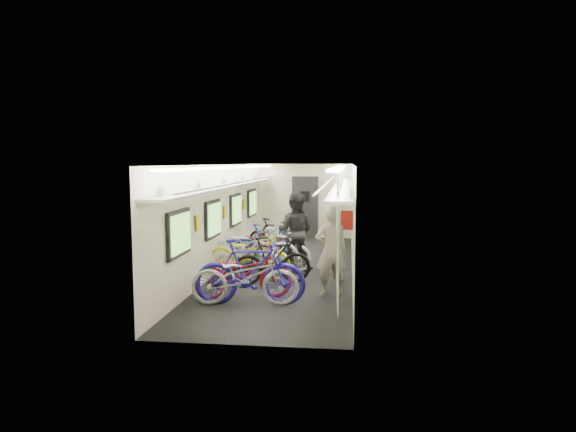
% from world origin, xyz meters
% --- Properties ---
extents(train_car_shell, '(10.00, 10.00, 10.00)m').
position_xyz_m(train_car_shell, '(-0.36, 0.71, 1.66)').
color(train_car_shell, black).
rests_on(train_car_shell, ground).
extents(bicycle_0, '(1.91, 0.83, 0.98)m').
position_xyz_m(bicycle_0, '(-0.35, -3.06, 0.49)').
color(bicycle_0, '#9F9DA2').
rests_on(bicycle_0, ground).
extents(bicycle_1, '(1.95, 0.68, 1.15)m').
position_xyz_m(bicycle_1, '(-0.26, -3.05, 0.58)').
color(bicycle_1, '#221892').
rests_on(bicycle_1, ground).
extents(bicycle_2, '(1.89, 1.11, 0.94)m').
position_xyz_m(bicycle_2, '(-0.46, -2.65, 0.47)').
color(bicycle_2, maroon).
rests_on(bicycle_2, ground).
extents(bicycle_3, '(1.68, 1.00, 0.98)m').
position_xyz_m(bicycle_3, '(-0.11, -1.53, 0.49)').
color(bicycle_3, black).
rests_on(bicycle_3, ground).
extents(bicycle_4, '(1.99, 1.03, 0.99)m').
position_xyz_m(bicycle_4, '(-0.68, -1.06, 0.50)').
color(bicycle_4, gold).
rests_on(bicycle_4, ground).
extents(bicycle_5, '(1.65, 1.00, 0.96)m').
position_xyz_m(bicycle_5, '(-0.14, -0.11, 0.48)').
color(bicycle_5, silver).
rests_on(bicycle_5, ground).
extents(bicycle_6, '(2.13, 0.81, 1.10)m').
position_xyz_m(bicycle_6, '(-0.71, -0.47, 0.55)').
color(bicycle_6, '#B5B5BA').
rests_on(bicycle_6, ground).
extents(bicycle_7, '(1.69, 0.51, 1.01)m').
position_xyz_m(bicycle_7, '(-0.49, 0.33, 0.50)').
color(bicycle_7, navy).
rests_on(bicycle_7, ground).
extents(bicycle_8, '(1.85, 1.23, 0.92)m').
position_xyz_m(bicycle_8, '(-0.64, 1.39, 0.46)').
color(bicycle_8, maroon).
rests_on(bicycle_8, ground).
extents(bicycle_9, '(1.65, 0.99, 0.96)m').
position_xyz_m(bicycle_9, '(-0.57, 1.88, 0.48)').
color(bicycle_9, black).
rests_on(bicycle_9, ground).
extents(passenger_near, '(0.68, 0.53, 1.65)m').
position_xyz_m(passenger_near, '(1.10, -2.24, 0.82)').
color(passenger_near, gray).
rests_on(passenger_near, ground).
extents(passenger_mid, '(0.93, 0.76, 1.77)m').
position_xyz_m(passenger_mid, '(0.20, -0.07, 0.89)').
color(passenger_mid, black).
rests_on(passenger_mid, ground).
extents(backpack, '(0.28, 0.18, 0.38)m').
position_xyz_m(backpack, '(1.40, -1.13, 1.28)').
color(backpack, '#9F180F').
rests_on(backpack, passenger_near).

